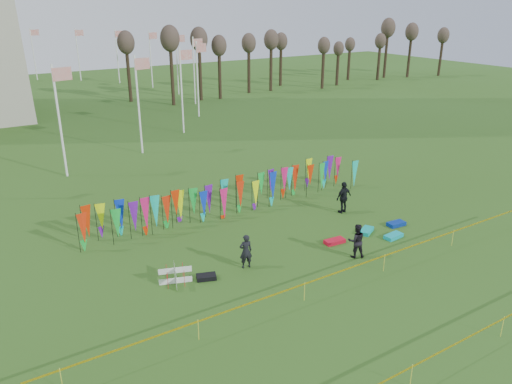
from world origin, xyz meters
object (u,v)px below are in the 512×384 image
kite_bag_black (206,277)px  person_left (246,251)px  box_kite (175,275)px  kite_bag_red (335,241)px  person_mid (356,241)px  kite_bag_blue (396,224)px  person_right (344,197)px  kite_bag_turquoise (366,231)px  kite_bag_teal (393,236)px

kite_bag_black → person_left: bearing=-1.3°
box_kite → kite_bag_red: box_kite is taller
box_kite → person_mid: 9.00m
kite_bag_blue → kite_bag_red: size_ratio=0.93×
person_right → kite_bag_turquoise: size_ratio=1.86×
person_mid → kite_bag_turquoise: bearing=-116.5°
box_kite → kite_bag_turquoise: 11.12m
box_kite → kite_bag_blue: box_kite is taller
person_left → kite_bag_teal: size_ratio=1.59×
kite_bag_turquoise → kite_bag_blue: (2.09, -0.22, 0.00)m
kite_bag_turquoise → kite_bag_black: 9.74m
kite_bag_turquoise → kite_bag_teal: 1.48m
kite_bag_blue → person_mid: bearing=-161.3°
box_kite → kite_bag_teal: box_kite is taller
person_left → kite_bag_teal: bearing=-178.5°
person_right → box_kite: bearing=5.1°
person_left → kite_bag_blue: (9.73, -0.46, -0.76)m
kite_bag_turquoise → kite_bag_red: kite_bag_turquoise is taller
kite_bag_turquoise → kite_bag_red: 2.33m
kite_bag_turquoise → kite_bag_teal: size_ratio=0.97×
kite_bag_black → kite_bag_teal: 10.63m
kite_bag_blue → kite_bag_black: 11.84m
person_left → kite_bag_black: (-2.10, 0.05, -0.76)m
kite_bag_red → kite_bag_teal: kite_bag_teal is taller
person_left → kite_bag_black: size_ratio=1.93×
box_kite → person_right: 12.08m
person_left → person_right: size_ratio=0.88×
kite_bag_turquoise → person_mid: bearing=-144.3°
box_kite → kite_bag_blue: bearing=-3.8°
box_kite → kite_bag_red: size_ratio=0.76×
box_kite → person_left: 3.51m
person_mid → box_kite: bearing=12.3°
person_mid → kite_bag_teal: (3.22, 0.49, -0.78)m
kite_bag_turquoise → kite_bag_blue: bearing=-6.0°
kite_bag_teal → person_left: bearing=169.9°
person_left → kite_bag_teal: person_left is taller
kite_bag_blue → kite_bag_teal: 1.67m
box_kite → kite_bag_blue: 13.22m
kite_bag_black → kite_bag_turquoise: bearing=-1.7°
person_mid → kite_bag_black: 7.62m
person_mid → kite_bag_black: (-7.30, 2.04, -0.78)m
person_mid → kite_bag_blue: (4.53, 1.53, -0.78)m
kite_bag_teal → person_right: bearing=90.1°
kite_bag_teal → box_kite: bearing=170.9°
box_kite → person_right: size_ratio=0.43×
person_left → kite_bag_turquoise: 7.68m
person_left → kite_bag_turquoise: size_ratio=1.64×
kite_bag_black → kite_bag_blue: bearing=-2.5°
person_mid → person_left: bearing=6.9°
box_kite → kite_bag_teal: (11.88, -1.91, -0.32)m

